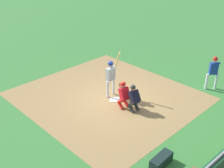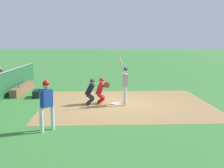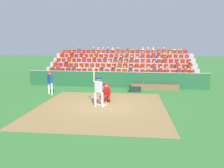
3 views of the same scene
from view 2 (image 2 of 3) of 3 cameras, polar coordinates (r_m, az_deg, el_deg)
name	(u,v)px [view 2 (image 2 of 3)]	position (r m, az deg, el deg)	size (l,w,h in m)	color
ground_plane	(116,104)	(15.24, 0.77, -3.69)	(160.00, 160.00, 0.00)	#367432
infield_dirt_patch	(126,104)	(15.26, 2.65, -3.66)	(7.49, 8.12, 0.01)	olive
home_plate_marker	(116,104)	(15.23, 0.77, -3.63)	(0.44, 0.44, 0.02)	white
batter_at_plate	(125,81)	(14.91, 2.39, 0.58)	(0.64, 0.43, 2.29)	silver
catcher_crouching	(101,89)	(15.23, -2.02, -0.93)	(0.49, 0.72, 1.30)	#B7130F
home_plate_umpire	(91,90)	(15.12, -3.95, -1.13)	(0.49, 0.51, 1.27)	#282C2B
dugout_bench	(23,89)	(19.26, -16.08, -0.81)	(3.94, 0.40, 0.44)	brown
water_bottle_on_bench	(19,85)	(18.29, -16.77, -0.17)	(0.07, 0.07, 0.28)	blue
equipment_duffel_bag	(37,94)	(17.44, -13.66, -1.73)	(0.94, 0.36, 0.40)	black
on_deck_batter	(46,100)	(10.88, -11.96, -2.95)	(0.56, 0.49, 1.78)	silver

